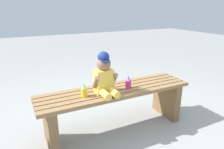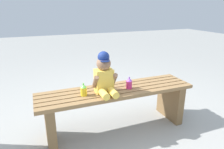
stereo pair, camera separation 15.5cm
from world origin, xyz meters
name	(u,v)px [view 2 (the right image)]	position (x,y,z in m)	size (l,w,h in m)	color
ground_plane	(116,129)	(0.00, 0.00, 0.00)	(16.00, 16.00, 0.00)	#999993
park_bench	(117,103)	(0.00, 0.00, 0.31)	(1.60, 0.39, 0.47)	olive
child_figure	(104,75)	(-0.14, -0.04, 0.64)	(0.23, 0.27, 0.40)	#F2C64C
sippy_cup_left	(84,90)	(-0.35, -0.03, 0.53)	(0.06, 0.06, 0.12)	yellow
sippy_cup_right	(129,83)	(0.12, -0.03, 0.53)	(0.06, 0.06, 0.12)	#E5337F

